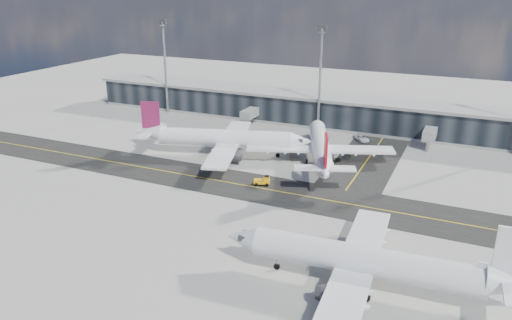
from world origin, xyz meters
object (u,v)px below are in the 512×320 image
object	(u,v)px
baggage_tug	(263,181)
service_van	(362,138)
airliner_near	(369,262)
airliner_af	(222,138)
airliner_redtail	(320,147)

from	to	relation	value
baggage_tug	service_van	size ratio (longest dim) A/B	0.66
baggage_tug	service_van	xyz separation A→B (m)	(11.56, 38.33, -0.27)
baggage_tug	airliner_near	bearing A→B (deg)	25.59
airliner_near	baggage_tug	world-z (taller)	airliner_near
airliner_near	service_van	xyz separation A→B (m)	(-16.03, 65.86, -3.33)
airliner_af	airliner_redtail	world-z (taller)	airliner_af
airliner_af	baggage_tug	size ratio (longest dim) A/B	11.70
airliner_af	baggage_tug	xyz separation A→B (m)	(16.62, -13.37, -3.16)
airliner_af	airliner_near	distance (m)	60.22
airliner_af	airliner_redtail	distance (m)	23.62
airliner_af	airliner_redtail	bearing A→B (deg)	83.07
airliner_near	airliner_redtail	bearing A→B (deg)	21.41
airliner_redtail	baggage_tug	size ratio (longest dim) A/B	10.84
airliner_redtail	airliner_near	distance (m)	49.56
airliner_near	service_van	distance (m)	67.86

